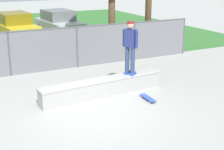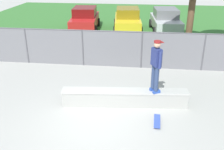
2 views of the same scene
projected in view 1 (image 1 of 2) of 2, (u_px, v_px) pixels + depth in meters
The scene contains 8 objects.
ground_plane at pixel (96, 115), 9.96m from camera, with size 80.00×80.00×0.00m, color #9E9E99.
grass_strip at pixel (3, 33), 23.12m from camera, with size 26.30×20.00×0.02m, color #336B2D.
concrete_ledge at pixel (103, 87), 11.44m from camera, with size 4.50×0.87×0.60m.
skateboarder at pixel (130, 45), 11.49m from camera, with size 0.40×0.55×1.84m.
skateboard at pixel (148, 98), 11.11m from camera, with size 0.24×0.81×0.09m.
chainlink_fence at pixel (45, 48), 14.04m from camera, with size 14.37×0.07×1.80m.
car_yellow at pixel (15, 27), 20.43m from camera, with size 2.30×4.34×1.66m.
car_silver at pixel (59, 23), 21.71m from camera, with size 2.30×4.34×1.66m.
Camera 1 is at (-3.70, -8.41, 4.04)m, focal length 54.73 mm.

